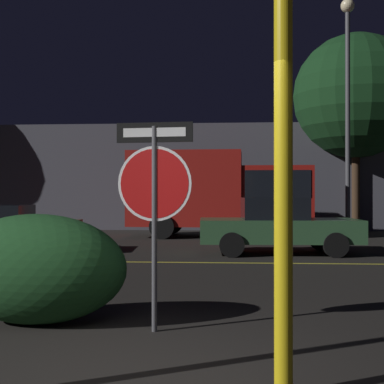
{
  "coord_description": "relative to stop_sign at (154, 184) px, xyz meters",
  "views": [
    {
      "loc": [
        0.83,
        -4.04,
        1.52
      ],
      "look_at": [
        0.32,
        3.56,
        1.54
      ],
      "focal_mm": 50.0,
      "sensor_mm": 36.0,
      "label": 1
    }
  ],
  "objects": [
    {
      "name": "delivery_truck",
      "position": [
        0.56,
        12.98,
        -0.01
      ],
      "size": [
        6.36,
        2.71,
        2.99
      ],
      "rotation": [
        0.0,
        0.0,
        -1.6
      ],
      "color": "maroon",
      "rests_on": "ground_plane"
    },
    {
      "name": "street_lamp",
      "position": [
        4.86,
        12.6,
        3.61
      ],
      "size": [
        0.47,
        0.47,
        8.14
      ],
      "color": "#4C4C51",
      "rests_on": "ground_plane"
    },
    {
      "name": "yellow_pole_right",
      "position": [
        1.22,
        -1.82,
        0.03
      ],
      "size": [
        0.14,
        0.14,
        3.3
      ],
      "primitive_type": "cylinder",
      "color": "yellow",
      "rests_on": "ground_plane"
    },
    {
      "name": "stop_sign",
      "position": [
        0.0,
        0.0,
        0.0
      ],
      "size": [
        0.86,
        0.11,
        2.3
      ],
      "rotation": [
        0.0,
        0.0,
        -0.1
      ],
      "color": "#4C4C51",
      "rests_on": "ground_plane"
    },
    {
      "name": "tree_1",
      "position": [
        5.94,
        16.03,
        3.82
      ],
      "size": [
        4.99,
        4.99,
        7.94
      ],
      "color": "#422D1E",
      "rests_on": "ground_plane"
    },
    {
      "name": "passing_car_2",
      "position": [
        2.06,
        7.81,
        -0.92
      ],
      "size": [
        4.13,
        2.03,
        1.42
      ],
      "rotation": [
        0.0,
        0.0,
        -1.53
      ],
      "color": "#335B38",
      "rests_on": "ground_plane"
    },
    {
      "name": "road_center_stripe",
      "position": [
        -0.02,
        5.89,
        -1.62
      ],
      "size": [
        33.54,
        0.12,
        0.01
      ],
      "primitive_type": "cube",
      "color": "gold",
      "rests_on": "ground_plane"
    },
    {
      "name": "hedge_bush_1",
      "position": [
        -1.43,
        0.26,
        -0.98
      ],
      "size": [
        2.15,
        1.17,
        1.28
      ],
      "primitive_type": "ellipsoid",
      "color": "#1E4C23",
      "rests_on": "ground_plane"
    },
    {
      "name": "building_backdrop",
      "position": [
        -0.85,
        18.72,
        0.6
      ],
      "size": [
        25.7,
        4.97,
        4.45
      ],
      "primitive_type": "cube",
      "color": "#4C4C56",
      "rests_on": "ground_plane"
    }
  ]
}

